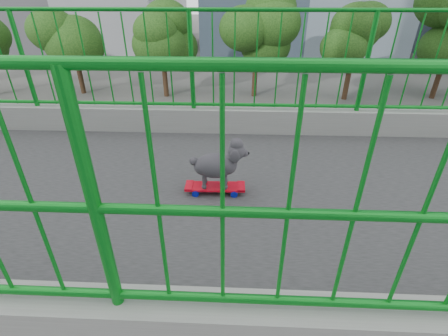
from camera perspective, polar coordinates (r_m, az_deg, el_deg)
The scene contains 9 objects.
road at distance 17.79m, azimuth -5.97°, elevation 0.66°, with size 18.00×90.00×0.02m, color black.
footbridge at distance 4.85m, azimuth -32.48°, elevation -20.59°, with size 3.00×24.00×7.00m.
street_trees at distance 28.70m, azimuth -0.43°, elevation 21.94°, with size 5.30×60.40×7.26m.
skateboard at distance 2.82m, azimuth -1.62°, elevation -3.52°, with size 0.17×0.53×0.07m.
poodle at distance 2.69m, azimuth -1.11°, elevation 0.80°, with size 0.22×0.51×0.42m.
car_2 at distance 21.02m, azimuth -34.98°, elevation 2.09°, with size 2.45×5.31×1.48m, color silver.
car_3 at distance 22.66m, azimuth -27.78°, elevation 5.83°, with size 2.02×4.96×1.44m, color silver.
car_4 at distance 23.33m, azimuth 17.03°, elevation 8.58°, with size 1.64×4.07×1.39m, color black.
car_6 at distance 14.56m, azimuth -13.39°, elevation -4.23°, with size 2.22×4.82×1.34m, color gray.
Camera 1 is at (2.37, 2.55, 8.60)m, focal length 25.32 mm.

